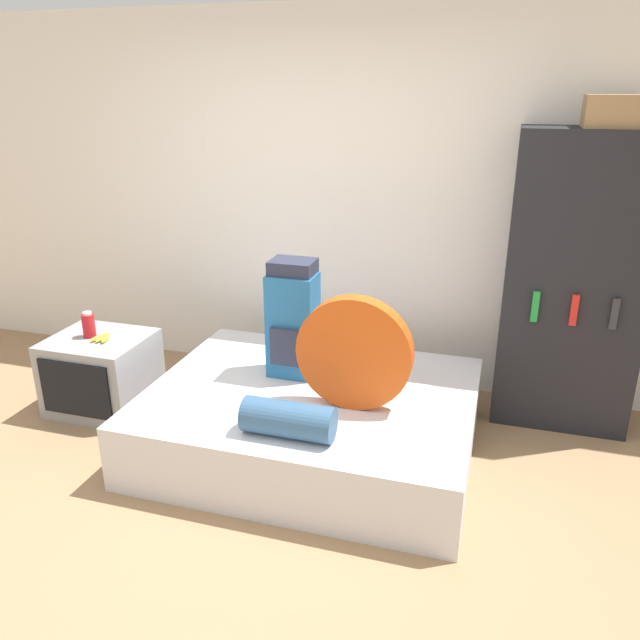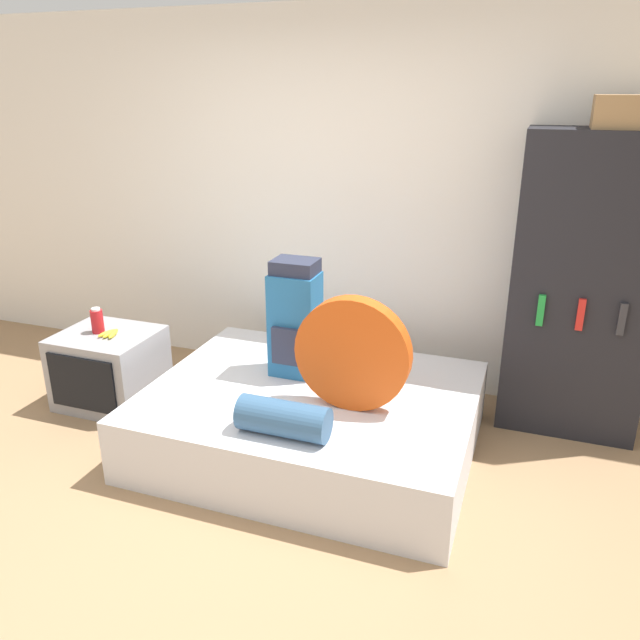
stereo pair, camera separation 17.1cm
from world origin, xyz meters
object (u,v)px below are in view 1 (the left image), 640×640
object	(u,v)px
backpack	(293,320)
cardboard_box	(620,111)
tent_bag	(354,353)
sleeping_roll	(288,419)
canister	(89,325)
bookshelf	(574,284)
television	(102,373)

from	to	relation	value
backpack	cardboard_box	size ratio (longest dim) A/B	1.95
tent_bag	cardboard_box	bearing A→B (deg)	35.73
sleeping_roll	canister	distance (m)	1.73
canister	sleeping_roll	bearing A→B (deg)	-20.63
backpack	canister	world-z (taller)	backpack
backpack	cardboard_box	distance (m)	2.19
sleeping_roll	cardboard_box	world-z (taller)	cardboard_box
bookshelf	cardboard_box	bearing A→B (deg)	-20.09
television	tent_bag	bearing A→B (deg)	-6.11
sleeping_roll	television	world-z (taller)	sleeping_roll
cardboard_box	backpack	bearing A→B (deg)	-160.72
canister	cardboard_box	distance (m)	3.47
backpack	canister	xyz separation A→B (m)	(-1.40, -0.11, -0.15)
bookshelf	tent_bag	bearing A→B (deg)	-140.89
television	bookshelf	size ratio (longest dim) A/B	0.34
television	bookshelf	world-z (taller)	bookshelf
backpack	bookshelf	distance (m)	1.75
television	backpack	bearing A→B (deg)	4.78
tent_bag	television	size ratio (longest dim) A/B	1.02
backpack	sleeping_roll	bearing A→B (deg)	-72.97
television	canister	world-z (taller)	canister
tent_bag	sleeping_roll	world-z (taller)	tent_bag
sleeping_roll	cardboard_box	xyz separation A→B (m)	(1.50, 1.32, 1.46)
bookshelf	cardboard_box	world-z (taller)	cardboard_box
television	bookshelf	distance (m)	3.13
cardboard_box	sleeping_roll	bearing A→B (deg)	-138.79
canister	cardboard_box	xyz separation A→B (m)	(3.12, 0.71, 1.35)
sleeping_roll	backpack	bearing A→B (deg)	107.03
television	cardboard_box	size ratio (longest dim) A/B	1.70
backpack	canister	bearing A→B (deg)	-175.68
backpack	bookshelf	bearing A→B (deg)	21.50
cardboard_box	tent_bag	bearing A→B (deg)	-144.27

